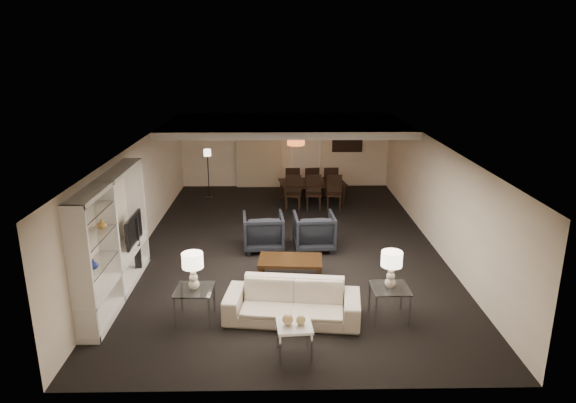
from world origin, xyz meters
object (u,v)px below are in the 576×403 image
(pendant_light, at_px, (296,141))
(table_lamp_left, at_px, (193,271))
(chair_nm, at_px, (314,193))
(chair_fl, at_px, (292,182))
(chair_nl, at_px, (293,193))
(side_table_left, at_px, (195,305))
(armchair_right, at_px, (314,231))
(vase_blue, at_px, (93,264))
(sofa, at_px, (292,302))
(television, at_px, (129,230))
(floor_lamp, at_px, (208,174))
(armchair_left, at_px, (263,232))
(side_table_right, at_px, (389,303))
(floor_speaker, at_px, (137,246))
(vase_amber, at_px, (102,224))
(dining_table, at_px, (312,193))
(table_lamp_right, at_px, (391,270))
(chair_fr, at_px, (330,182))
(chair_fm, at_px, (311,182))
(marble_table, at_px, (294,340))
(chair_nr, at_px, (334,193))
(coffee_table, at_px, (290,269))

(pendant_light, height_order, table_lamp_left, pendant_light)
(chair_nm, bearing_deg, table_lamp_left, -108.96)
(chair_nm, bearing_deg, chair_fl, 117.36)
(chair_nl, bearing_deg, side_table_left, -100.80)
(armchair_right, distance_m, vase_blue, 5.27)
(chair_nl, bearing_deg, sofa, -85.82)
(television, distance_m, chair_nl, 5.70)
(vase_blue, height_order, floor_lamp, floor_lamp)
(armchair_left, height_order, armchair_right, same)
(armchair_left, height_order, side_table_right, armchair_left)
(pendant_light, distance_m, vase_blue, 8.08)
(floor_speaker, distance_m, chair_fl, 6.54)
(vase_blue, height_order, vase_amber, vase_amber)
(side_table_left, xyz_separation_m, vase_amber, (-1.62, 0.42, 1.35))
(dining_table, height_order, chair_fl, chair_fl)
(dining_table, xyz_separation_m, chair_nm, (0.00, -0.65, 0.17))
(chair_nl, bearing_deg, dining_table, 53.17)
(table_lamp_right, xyz_separation_m, floor_speaker, (-4.91, 2.01, -0.32))
(side_table_right, relative_size, chair_fr, 0.63)
(table_lamp_right, relative_size, vase_amber, 3.62)
(table_lamp_right, relative_size, chair_nm, 0.65)
(side_table_right, bearing_deg, chair_fm, 96.85)
(marble_table, xyz_separation_m, chair_nl, (0.19, 7.40, 0.24))
(pendant_light, relative_size, chair_fr, 0.51)
(table_lamp_right, bearing_deg, chair_nl, 103.51)
(table_lamp_left, height_order, television, television)
(dining_table, height_order, chair_fm, chair_fm)
(table_lamp_left, relative_size, marble_table, 1.24)
(chair_nl, bearing_deg, floor_speaker, -122.53)
(sofa, bearing_deg, vase_amber, 179.66)
(chair_nr, bearing_deg, table_lamp_left, -110.54)
(marble_table, distance_m, dining_table, 8.09)
(pendant_light, distance_m, chair_nl, 1.60)
(chair_fr, bearing_deg, side_table_right, 88.91)
(coffee_table, relative_size, table_lamp_right, 1.94)
(armchair_right, relative_size, chair_fm, 0.94)
(floor_lamp, bearing_deg, marble_table, -74.38)
(television, relative_size, vase_amber, 5.55)
(chair_nm, bearing_deg, side_table_right, -79.16)
(sofa, height_order, vase_amber, vase_amber)
(table_lamp_left, bearing_deg, armchair_left, 71.57)
(coffee_table, relative_size, dining_table, 0.66)
(chair_nm, bearing_deg, chair_fr, 67.81)
(coffee_table, xyz_separation_m, marble_table, (-0.00, -2.70, 0.04))
(chair_fl, bearing_deg, side_table_right, 96.40)
(chair_nr, relative_size, chair_fm, 1.00)
(television, distance_m, vase_amber, 1.52)
(television, distance_m, vase_blue, 1.96)
(side_table_left, relative_size, dining_table, 0.33)
(side_table_left, relative_size, marble_table, 1.20)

